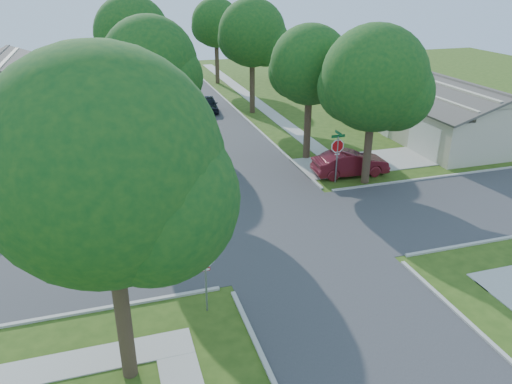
{
  "coord_description": "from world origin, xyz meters",
  "views": [
    {
      "loc": [
        -7.3,
        -18.94,
        10.84
      ],
      "look_at": [
        -1.08,
        1.21,
        1.6
      ],
      "focal_mm": 35.0,
      "sensor_mm": 36.0,
      "label": 1
    }
  ],
  "objects_px": {
    "tree_ne_corner": "(375,83)",
    "tree_w_mid": "(133,37)",
    "stop_sign_sw": "(205,261)",
    "car_curb_east": "(208,104)",
    "tree_e_far": "(216,25)",
    "tree_w_far": "(124,33)",
    "house_nw_far": "(3,84)",
    "tree_w_near": "(151,69)",
    "house_ne_far": "(334,71)",
    "tree_e_mid": "(253,36)",
    "car_driveway": "(350,163)",
    "stop_sign_ne": "(337,148)",
    "tree_sw_corner": "(108,177)",
    "house_ne_near": "(440,114)",
    "tree_e_near": "(311,69)",
    "car_curb_west": "(149,82)"
  },
  "relations": [
    {
      "from": "tree_ne_corner",
      "to": "tree_w_mid",
      "type": "bearing_deg",
      "value": 123.22
    },
    {
      "from": "stop_sign_sw",
      "to": "car_curb_east",
      "type": "xyz_separation_m",
      "value": [
        5.9,
        27.11,
        -1.4
      ]
    },
    {
      "from": "tree_e_far",
      "to": "tree_w_mid",
      "type": "height_order",
      "value": "tree_w_mid"
    },
    {
      "from": "tree_e_far",
      "to": "tree_w_far",
      "type": "height_order",
      "value": "tree_e_far"
    },
    {
      "from": "tree_e_far",
      "to": "house_nw_far",
      "type": "height_order",
      "value": "tree_e_far"
    },
    {
      "from": "tree_w_near",
      "to": "tree_w_mid",
      "type": "height_order",
      "value": "tree_w_mid"
    },
    {
      "from": "house_ne_far",
      "to": "car_curb_east",
      "type": "height_order",
      "value": "house_ne_far"
    },
    {
      "from": "house_ne_far",
      "to": "tree_e_mid",
      "type": "bearing_deg",
      "value": -144.58
    },
    {
      "from": "tree_w_mid",
      "to": "car_driveway",
      "type": "xyz_separation_m",
      "value": [
        10.64,
        -15.51,
        -5.76
      ]
    },
    {
      "from": "house_ne_far",
      "to": "tree_e_far",
      "type": "bearing_deg",
      "value": 155.97
    },
    {
      "from": "tree_w_mid",
      "to": "stop_sign_ne",
      "type": "bearing_deg",
      "value": -60.2
    },
    {
      "from": "tree_w_far",
      "to": "stop_sign_ne",
      "type": "bearing_deg",
      "value": -72.3
    },
    {
      "from": "stop_sign_sw",
      "to": "tree_e_far",
      "type": "xyz_separation_m",
      "value": [
        9.45,
        38.71,
        3.95
      ]
    },
    {
      "from": "car_driveway",
      "to": "tree_sw_corner",
      "type": "bearing_deg",
      "value": 135.6
    },
    {
      "from": "stop_sign_sw",
      "to": "house_ne_near",
      "type": "xyz_separation_m",
      "value": [
        20.69,
        15.7,
        -0.51
      ]
    },
    {
      "from": "tree_e_far",
      "to": "house_ne_near",
      "type": "bearing_deg",
      "value": -63.97
    },
    {
      "from": "tree_e_near",
      "to": "house_nw_far",
      "type": "xyz_separation_m",
      "value": [
        -20.74,
        22.99,
        -4.13
      ]
    },
    {
      "from": "stop_sign_sw",
      "to": "tree_ne_corner",
      "type": "relative_size",
      "value": 0.34
    },
    {
      "from": "stop_sign_sw",
      "to": "tree_sw_corner",
      "type": "distance_m",
      "value": 5.54
    },
    {
      "from": "car_curb_west",
      "to": "tree_e_far",
      "type": "bearing_deg",
      "value": -179.84
    },
    {
      "from": "tree_e_near",
      "to": "car_curb_west",
      "type": "bearing_deg",
      "value": 107.29
    },
    {
      "from": "tree_e_mid",
      "to": "tree_w_near",
      "type": "relative_size",
      "value": 1.03
    },
    {
      "from": "tree_w_far",
      "to": "car_driveway",
      "type": "distance_m",
      "value": 30.8
    },
    {
      "from": "stop_sign_sw",
      "to": "house_nw_far",
      "type": "relative_size",
      "value": 0.22
    },
    {
      "from": "tree_sw_corner",
      "to": "tree_w_far",
      "type": "bearing_deg",
      "value": 86.11
    },
    {
      "from": "tree_sw_corner",
      "to": "car_curb_west",
      "type": "bearing_deg",
      "value": 83.24
    },
    {
      "from": "stop_sign_ne",
      "to": "car_curb_east",
      "type": "bearing_deg",
      "value": 101.18
    },
    {
      "from": "tree_e_far",
      "to": "tree_ne_corner",
      "type": "height_order",
      "value": "tree_e_far"
    },
    {
      "from": "house_ne_near",
      "to": "car_curb_west",
      "type": "distance_m",
      "value": 28.84
    },
    {
      "from": "house_ne_far",
      "to": "car_driveway",
      "type": "distance_m",
      "value": 25.54
    },
    {
      "from": "tree_w_far",
      "to": "car_driveway",
      "type": "height_order",
      "value": "tree_w_far"
    },
    {
      "from": "tree_ne_corner",
      "to": "tree_w_near",
      "type": "bearing_deg",
      "value": 156.44
    },
    {
      "from": "tree_sw_corner",
      "to": "tree_e_far",
      "type": "bearing_deg",
      "value": 73.44
    },
    {
      "from": "tree_ne_corner",
      "to": "stop_sign_sw",
      "type": "bearing_deg",
      "value": -141.16
    },
    {
      "from": "tree_e_mid",
      "to": "house_ne_near",
      "type": "distance_m",
      "value": 15.77
    },
    {
      "from": "stop_sign_sw",
      "to": "car_driveway",
      "type": "distance_m",
      "value": 14.84
    },
    {
      "from": "tree_e_near",
      "to": "tree_w_far",
      "type": "bearing_deg",
      "value": 110.61
    },
    {
      "from": "car_curb_east",
      "to": "tree_e_far",
      "type": "bearing_deg",
      "value": 79.5
    },
    {
      "from": "tree_ne_corner",
      "to": "house_nw_far",
      "type": "xyz_separation_m",
      "value": [
        -22.35,
        27.79,
        -4.08
      ]
    },
    {
      "from": "car_curb_west",
      "to": "tree_sw_corner",
      "type": "bearing_deg",
      "value": 75.31
    },
    {
      "from": "tree_e_far",
      "to": "car_driveway",
      "type": "relative_size",
      "value": 1.98
    },
    {
      "from": "tree_sw_corner",
      "to": "car_curb_west",
      "type": "distance_m",
      "value": 40.6
    },
    {
      "from": "tree_e_mid",
      "to": "tree_w_mid",
      "type": "bearing_deg",
      "value": 180.0
    },
    {
      "from": "tree_w_near",
      "to": "house_ne_near",
      "type": "height_order",
      "value": "tree_w_near"
    },
    {
      "from": "tree_e_far",
      "to": "tree_w_far",
      "type": "bearing_deg",
      "value": -180.0
    },
    {
      "from": "house_ne_near",
      "to": "car_driveway",
      "type": "distance_m",
      "value": 11.43
    },
    {
      "from": "car_curb_east",
      "to": "car_curb_west",
      "type": "distance_m",
      "value": 11.23
    },
    {
      "from": "tree_w_mid",
      "to": "tree_e_mid",
      "type": "bearing_deg",
      "value": -0.0
    },
    {
      "from": "house_ne_far",
      "to": "stop_sign_ne",
      "type": "bearing_deg",
      "value": -114.93
    },
    {
      "from": "car_driveway",
      "to": "house_ne_near",
      "type": "bearing_deg",
      "value": -58.5
    }
  ]
}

